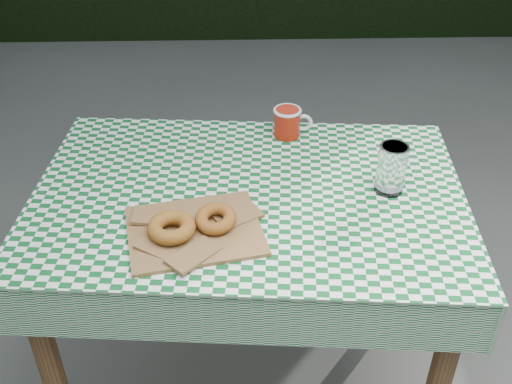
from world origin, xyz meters
TOP-DOWN VIEW (x-y plane):
  - ground at (0.00, 0.00)m, footprint 60.00×60.00m
  - table at (-0.09, -0.12)m, footprint 1.17×0.82m
  - tablecloth at (-0.09, -0.12)m, footprint 1.19×0.85m
  - paper_bag at (-0.23, -0.28)m, footprint 0.36×0.31m
  - bagel_front at (-0.28, -0.31)m, footprint 0.11×0.11m
  - bagel_back at (-0.17, -0.27)m, footprint 0.14×0.14m
  - coffee_mug at (0.03, 0.17)m, footprint 0.16×0.16m
  - drinking_glass at (0.28, -0.12)m, footprint 0.10×0.10m

SIDE VIEW (x-z plane):
  - ground at x=0.00m, z-range 0.00..0.00m
  - table at x=-0.09m, z-range 0.00..0.75m
  - tablecloth at x=-0.09m, z-range 0.75..0.76m
  - paper_bag at x=-0.23m, z-range 0.76..0.77m
  - bagel_back at x=-0.17m, z-range 0.77..0.80m
  - bagel_front at x=-0.28m, z-range 0.77..0.81m
  - coffee_mug at x=0.03m, z-range 0.76..0.84m
  - drinking_glass at x=0.28m, z-range 0.76..0.89m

